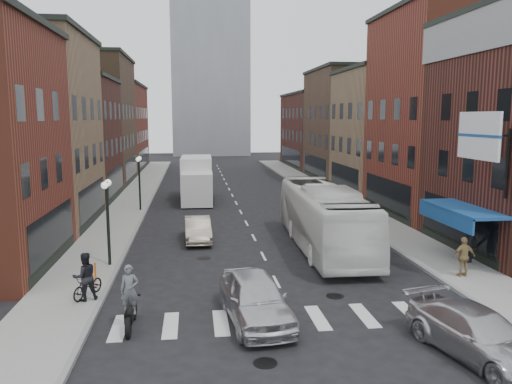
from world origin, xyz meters
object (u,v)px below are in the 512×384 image
at_px(streetlamp_near, 107,206).
at_px(box_truck, 197,180).
at_px(sedan_left_near, 255,298).
at_px(ped_left_solo, 85,277).
at_px(billboard_sign, 480,137).
at_px(bike_rack, 94,274).
at_px(motorcycle_rider, 130,299).
at_px(curb_car, 478,334).
at_px(transit_bus, 324,217).
at_px(sedan_left_far, 198,229).
at_px(ped_right_b, 464,257).
at_px(ped_right_a, 468,242).
at_px(streetlamp_far, 139,173).
at_px(parked_bicycle, 88,286).

height_order(streetlamp_near, box_truck, streetlamp_near).
relative_size(sedan_left_near, ped_left_solo, 2.66).
distance_m(billboard_sign, bike_rack, 17.14).
distance_m(motorcycle_rider, curb_car, 10.82).
relative_size(motorcycle_rider, transit_bus, 0.18).
bearing_deg(ped_left_solo, sedan_left_far, -139.67).
distance_m(motorcycle_rider, ped_right_b, 14.07).
height_order(sedan_left_far, ped_right_a, ped_right_a).
relative_size(bike_rack, ped_right_b, 0.46).
bearing_deg(sedan_left_near, streetlamp_near, 123.97).
relative_size(sedan_left_far, curb_car, 0.84).
distance_m(transit_bus, ped_right_b, 7.55).
relative_size(streetlamp_near, ped_right_b, 2.36).
xyz_separation_m(billboard_sign, sedan_left_near, (-9.99, -3.48, -5.30)).
bearing_deg(ped_right_a, bike_rack, -19.61).
bearing_deg(sedan_left_far, ped_right_b, -37.93).
height_order(motorcycle_rider, curb_car, motorcycle_rider).
bearing_deg(streetlamp_far, transit_bus, -47.43).
xyz_separation_m(transit_bus, parked_bicycle, (-10.95, -6.47, -1.09)).
relative_size(billboard_sign, sedan_left_far, 0.91).
bearing_deg(ped_right_a, streetlamp_far, -65.98).
bearing_deg(bike_rack, ped_right_b, -3.67).
bearing_deg(ped_left_solo, ped_right_b, 158.67).
distance_m(streetlamp_near, motorcycle_rider, 7.58).
bearing_deg(transit_bus, sedan_left_near, -116.11).
bearing_deg(sedan_left_near, ped_right_a, 19.20).
xyz_separation_m(streetlamp_near, motorcycle_rider, (1.81, -7.12, -1.88)).
relative_size(streetlamp_far, parked_bicycle, 2.41).
height_order(sedan_left_near, curb_car, sedan_left_near).
xyz_separation_m(sedan_left_near, curb_car, (6.12, -3.39, -0.12)).
relative_size(bike_rack, box_truck, 0.10).
xyz_separation_m(billboard_sign, sedan_left_far, (-11.84, 8.09, -5.46)).
bearing_deg(motorcycle_rider, streetlamp_far, 96.78).
bearing_deg(sedan_left_far, bike_rack, -122.53).
xyz_separation_m(streetlamp_near, curb_car, (12.12, -10.37, -2.20)).
height_order(bike_rack, parked_bicycle, parked_bicycle).
distance_m(box_truck, sedan_left_near, 25.66).
height_order(sedan_left_near, sedan_left_far, sedan_left_near).
bearing_deg(parked_bicycle, billboard_sign, 27.59).
relative_size(billboard_sign, motorcycle_rider, 1.68).
distance_m(ped_right_a, ped_right_b, 2.37).
height_order(billboard_sign, ped_left_solo, billboard_sign).
height_order(streetlamp_far, parked_bicycle, streetlamp_far).
distance_m(streetlamp_near, streetlamp_far, 14.00).
bearing_deg(ped_right_a, sedan_left_far, -49.42).
height_order(box_truck, sedan_left_near, box_truck).
height_order(billboard_sign, motorcycle_rider, billboard_sign).
bearing_deg(streetlamp_far, sedan_left_near, -74.06).
height_order(streetlamp_far, motorcycle_rider, streetlamp_far).
height_order(bike_rack, ped_right_b, ped_right_b).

